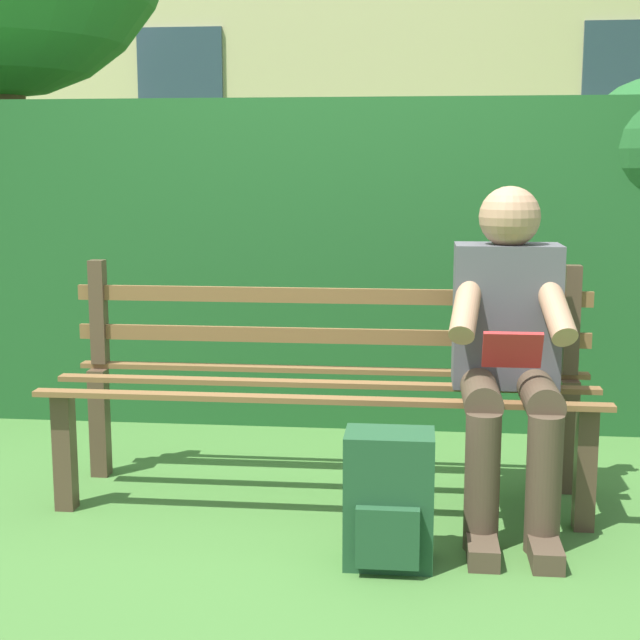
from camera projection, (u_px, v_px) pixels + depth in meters
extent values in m
plane|color=#3D6B2D|center=(323.00, 500.00, 3.55)|extent=(60.00, 60.00, 0.00)
cube|color=#4C3828|center=(585.00, 468.00, 3.23)|extent=(0.07, 0.07, 0.45)
cube|color=#4C3828|center=(65.00, 451.00, 3.43)|extent=(0.07, 0.07, 0.45)
cube|color=#4C3828|center=(568.00, 437.00, 3.61)|extent=(0.07, 0.07, 0.45)
cube|color=#4C3828|center=(100.00, 423.00, 3.80)|extent=(0.07, 0.07, 0.45)
cube|color=brown|center=(329.00, 370.00, 3.72)|extent=(2.04, 0.06, 0.02)
cube|color=brown|center=(323.00, 384.00, 3.48)|extent=(2.04, 0.06, 0.02)
cube|color=brown|center=(316.00, 400.00, 3.24)|extent=(2.04, 0.06, 0.02)
cube|color=#4C3828|center=(571.00, 320.00, 3.57)|extent=(0.06, 0.06, 0.42)
cube|color=#4C3828|center=(99.00, 312.00, 3.77)|extent=(0.06, 0.06, 0.42)
cube|color=brown|center=(329.00, 336.00, 3.68)|extent=(2.04, 0.02, 0.06)
cube|color=brown|center=(329.00, 296.00, 3.66)|extent=(2.04, 0.02, 0.06)
cube|color=#4C4C51|center=(506.00, 315.00, 3.38)|extent=(0.38, 0.22, 0.52)
sphere|color=#A57A5B|center=(510.00, 217.00, 3.31)|extent=(0.22, 0.22, 0.22)
cylinder|color=#473828|center=(538.00, 393.00, 3.21)|extent=(0.13, 0.42, 0.13)
cylinder|color=#473828|center=(480.00, 392.00, 3.23)|extent=(0.13, 0.42, 0.13)
cylinder|color=#473828|center=(544.00, 484.00, 3.04)|extent=(0.12, 0.12, 0.47)
cylinder|color=#473828|center=(482.00, 482.00, 3.06)|extent=(0.12, 0.12, 0.47)
cube|color=#473828|center=(544.00, 551.00, 3.00)|extent=(0.10, 0.24, 0.07)
cube|color=#473828|center=(482.00, 548.00, 3.02)|extent=(0.10, 0.24, 0.07)
cylinder|color=#A57A5B|center=(554.00, 305.00, 3.22)|extent=(0.14, 0.32, 0.26)
cylinder|color=#A57A5B|center=(467.00, 304.00, 3.25)|extent=(0.14, 0.32, 0.26)
cube|color=#B22626|center=(512.00, 350.00, 3.14)|extent=(0.20, 0.07, 0.13)
cube|color=#1E5123|center=(260.00, 259.00, 4.80)|extent=(6.37, 0.75, 1.58)
cylinder|color=brown|center=(6.00, 191.00, 6.01)|extent=(0.31, 0.31, 2.20)
cube|color=#334756|center=(628.00, 83.00, 9.19)|extent=(0.90, 0.04, 1.20)
cube|color=#334756|center=(180.00, 87.00, 9.67)|extent=(0.90, 0.04, 1.20)
cube|color=#1E4728|center=(389.00, 498.00, 2.96)|extent=(0.28, 0.19, 0.44)
cube|color=#1E4728|center=(387.00, 538.00, 2.86)|extent=(0.20, 0.04, 0.19)
cylinder|color=#1E4728|center=(416.00, 481.00, 3.05)|extent=(0.04, 0.04, 0.26)
cylinder|color=#1E4728|center=(364.00, 479.00, 3.07)|extent=(0.04, 0.04, 0.26)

